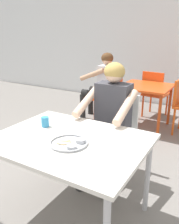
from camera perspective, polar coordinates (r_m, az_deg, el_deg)
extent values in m
cube|color=slate|center=(2.24, -5.69, -24.46)|extent=(12.00, 12.00, 0.05)
cube|color=white|center=(5.28, 20.89, 19.67)|extent=(12.00, 0.12, 3.40)
cube|color=silver|center=(1.84, -4.90, -6.88)|extent=(1.17, 0.90, 0.03)
cylinder|color=#B2B2B7|center=(2.56, -9.28, -8.36)|extent=(0.04, 0.04, 0.70)
cylinder|color=#B2B2B7|center=(2.13, 13.86, -14.79)|extent=(0.04, 0.04, 0.70)
cylinder|color=#B7BABF|center=(1.74, -5.01, -7.68)|extent=(0.28, 0.28, 0.01)
torus|color=#B7BABF|center=(1.74, -5.02, -7.35)|extent=(0.28, 0.28, 0.01)
cylinder|color=#B2B5BA|center=(1.66, -4.35, -8.42)|extent=(0.07, 0.07, 0.03)
cylinder|color=#B77F23|center=(1.66, -4.36, -8.26)|extent=(0.06, 0.06, 0.01)
cylinder|color=#B2B5BA|center=(1.75, -2.21, -6.98)|extent=(0.07, 0.07, 0.03)
cylinder|color=#C65119|center=(1.74, -2.22, -6.82)|extent=(0.06, 0.06, 0.01)
ellipsoid|color=#E5C689|center=(1.77, -6.34, -7.03)|extent=(0.13, 0.12, 0.01)
ellipsoid|color=#D3BF87|center=(1.77, -6.05, -6.64)|extent=(0.09, 0.07, 0.01)
cylinder|color=#338CBF|center=(2.07, -10.68, -2.34)|extent=(0.07, 0.07, 0.09)
cylinder|color=#593319|center=(2.06, -10.72, -1.67)|extent=(0.06, 0.06, 0.02)
cube|color=silver|center=(2.58, 6.00, -6.12)|extent=(0.40, 0.41, 0.04)
cube|color=silver|center=(2.65, 7.85, -0.04)|extent=(0.37, 0.04, 0.43)
cylinder|color=silver|center=(2.49, 7.59, -12.88)|extent=(0.03, 0.03, 0.41)
cylinder|color=silver|center=(2.61, 1.12, -11.19)|extent=(0.03, 0.03, 0.41)
cylinder|color=silver|center=(2.76, 10.27, -9.69)|extent=(0.03, 0.03, 0.41)
cylinder|color=silver|center=(2.87, 4.34, -8.32)|extent=(0.03, 0.03, 0.41)
cylinder|color=#2C2C2C|center=(2.27, 4.54, -15.80)|extent=(0.10, 0.10, 0.45)
cylinder|color=#2C2C2C|center=(2.29, 6.89, -7.85)|extent=(0.12, 0.40, 0.12)
cylinder|color=#2C2C2C|center=(2.39, -2.16, -13.80)|extent=(0.10, 0.10, 0.45)
cylinder|color=#2C2C2C|center=(2.41, 0.30, -6.31)|extent=(0.12, 0.40, 0.12)
cube|color=#3F3F47|center=(2.41, 5.76, 0.60)|extent=(0.34, 0.20, 0.55)
cylinder|color=beige|center=(2.15, 8.84, 1.23)|extent=(0.08, 0.45, 0.25)
cylinder|color=beige|center=(2.32, -0.62, 2.76)|extent=(0.08, 0.45, 0.25)
sphere|color=beige|center=(2.33, 6.06, 9.36)|extent=(0.19, 0.19, 0.19)
ellipsoid|color=tan|center=(2.32, 6.07, 9.71)|extent=(0.21, 0.20, 0.18)
cube|color=#E04C19|center=(3.87, 13.55, 6.05)|extent=(0.77, 0.78, 0.03)
cylinder|color=#B33D14|center=(3.77, 6.90, 0.54)|extent=(0.04, 0.04, 0.68)
cylinder|color=#B33D14|center=(3.58, 16.49, -1.14)|extent=(0.04, 0.04, 0.68)
cylinder|color=#B33D14|center=(4.36, 10.43, 2.85)|extent=(0.04, 0.04, 0.68)
cylinder|color=#B33D14|center=(4.19, 18.80, 1.51)|extent=(0.04, 0.04, 0.68)
cube|color=#EE4717|center=(4.13, 4.28, 3.36)|extent=(0.43, 0.43, 0.04)
cube|color=#EE4717|center=(4.01, 6.84, 6.20)|extent=(0.06, 0.39, 0.42)
cylinder|color=#EE4717|center=(4.11, 1.25, 0.17)|extent=(0.03, 0.03, 0.40)
cylinder|color=#EE4717|center=(4.39, 3.08, 1.38)|extent=(0.03, 0.03, 0.40)
cylinder|color=#EE4717|center=(3.99, 5.46, -0.49)|extent=(0.03, 0.03, 0.40)
cylinder|color=#EE4717|center=(4.28, 7.05, 0.80)|extent=(0.03, 0.03, 0.40)
cube|color=#D45018|center=(3.83, 20.80, 4.64)|extent=(0.08, 0.39, 0.38)
cylinder|color=#D45018|center=(3.80, 19.67, -2.31)|extent=(0.03, 0.03, 0.43)
cube|color=#E64F1B|center=(4.53, 15.77, 4.26)|extent=(0.46, 0.48, 0.04)
cube|color=#E64F1B|center=(4.30, 14.99, 6.61)|extent=(0.39, 0.08, 0.41)
cylinder|color=#E64F1B|center=(4.81, 14.57, 2.40)|extent=(0.03, 0.03, 0.41)
cylinder|color=#E64F1B|center=(4.70, 18.19, 1.69)|extent=(0.03, 0.03, 0.41)
cylinder|color=#E64F1B|center=(4.50, 12.75, 1.42)|extent=(0.03, 0.03, 0.41)
cylinder|color=#E64F1B|center=(4.38, 16.58, 0.63)|extent=(0.03, 0.03, 0.41)
cylinder|color=black|center=(4.29, -1.65, 1.33)|extent=(0.10, 0.10, 0.45)
cylinder|color=black|center=(4.12, 0.71, 4.44)|extent=(0.40, 0.13, 0.12)
cylinder|color=black|center=(4.54, 0.27, 2.32)|extent=(0.10, 0.10, 0.45)
cylinder|color=black|center=(4.38, 2.58, 5.28)|extent=(0.40, 0.13, 0.12)
cube|color=silver|center=(4.11, 4.20, 7.88)|extent=(0.21, 0.35, 0.49)
cylinder|color=tan|center=(4.00, 0.61, 9.05)|extent=(0.46, 0.09, 0.25)
cylinder|color=tan|center=(4.36, 3.22, 9.82)|extent=(0.46, 0.09, 0.25)
sphere|color=tan|center=(4.06, 4.32, 12.69)|extent=(0.19, 0.19, 0.19)
ellipsoid|color=brown|center=(4.06, 4.33, 12.89)|extent=(0.21, 0.20, 0.18)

